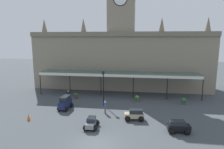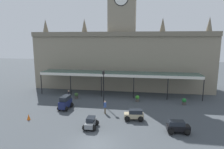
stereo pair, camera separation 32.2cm
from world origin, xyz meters
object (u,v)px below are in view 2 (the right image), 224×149
Objects in this scene: planter_forecourt_centre at (137,98)px; planter_near_kerb at (184,101)px; pedestrian_near_entrance at (105,107)px; victorian_lamppost at (104,84)px; car_grey_sedan at (91,123)px; car_black_estate at (178,128)px; traffic_cone at (29,117)px; planter_by_canopy at (76,96)px; car_navy_van at (65,103)px; pedestrian_beside_cars at (69,95)px; car_beige_estate at (134,115)px.

planter_near_kerb is at bearing -4.07° from planter_forecourt_centre.
victorian_lamppost reaches higher than pedestrian_near_entrance.
car_black_estate is (8.94, 0.26, 0.06)m from car_grey_sedan.
traffic_cone is at bearing 172.89° from car_grey_sedan.
planter_by_canopy is (2.77, 8.91, 0.14)m from traffic_cone.
planter_forecourt_centre is at bearing 175.93° from planter_near_kerb.
car_black_estate is 3.26× the size of traffic_cone.
car_navy_van is 2.55× the size of planter_forecourt_centre.
car_grey_sedan is 0.84× the size of car_navy_van.
pedestrian_near_entrance is 7.68m from pedestrian_beside_cars.
planter_forecourt_centre is at bearing 29.76° from victorian_lamppost.
planter_by_canopy is (-4.95, 2.68, -2.66)m from victorian_lamppost.
car_grey_sedan is 2.15× the size of planter_by_canopy.
victorian_lamppost is 5.31× the size of planter_near_kerb.
pedestrian_near_entrance is 0.33× the size of victorian_lamppost.
planter_by_canopy is 1.00× the size of planter_near_kerb.
pedestrian_near_entrance is 11.75m from planter_near_kerb.
car_black_estate is 1.38× the size of pedestrian_near_entrance.
pedestrian_beside_cars reaches higher than car_grey_sedan.
car_black_estate reaches higher than planter_forecourt_centre.
car_grey_sedan is 1.23× the size of pedestrian_beside_cars.
traffic_cone is at bearing -171.40° from car_beige_estate.
pedestrian_near_entrance is at bearing -125.05° from planter_forecourt_centre.
car_navy_van is 3.43m from pedestrian_beside_cars.
car_grey_sedan is at bearing -7.11° from traffic_cone.
pedestrian_beside_cars reaches higher than car_beige_estate.
planter_by_canopy is at bearing 91.05° from car_navy_van.
planter_near_kerb is (11.31, 9.39, -0.01)m from car_grey_sedan.
pedestrian_near_entrance and pedestrian_beside_cars have the same top height.
planter_near_kerb is at bearing 75.45° from car_black_estate.
traffic_cone is at bearing 177.57° from car_black_estate.
car_black_estate reaches higher than car_grey_sedan.
car_navy_van is 9.65m from car_beige_estate.
car_grey_sedan is at bearing -63.23° from planter_by_canopy.
car_beige_estate is 1.40× the size of pedestrian_near_entrance.
car_grey_sedan is 4.38m from pedestrian_near_entrance.
pedestrian_near_entrance is at bearing -75.52° from victorian_lamppost.
car_grey_sedan reaches higher than planter_by_canopy.
car_black_estate is 16.92m from planter_by_canopy.
victorian_lamppost is 10.32m from traffic_cone.
pedestrian_beside_cars is at bearing 146.78° from pedestrian_near_entrance.
planter_near_kerb is at bearing 14.57° from car_navy_van.
victorian_lamppost is at bearing -169.10° from planter_near_kerb.
pedestrian_beside_cars is 1.74× the size of planter_forecourt_centre.
pedestrian_near_entrance is 6.81m from planter_forecourt_centre.
planter_by_canopy is at bearing 179.89° from planter_forecourt_centre.
car_beige_estate reaches higher than car_grey_sedan.
traffic_cone is 15.24m from planter_forecourt_centre.
car_navy_van reaches higher than car_black_estate.
planter_by_canopy is (-13.92, 9.62, -0.07)m from car_black_estate.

